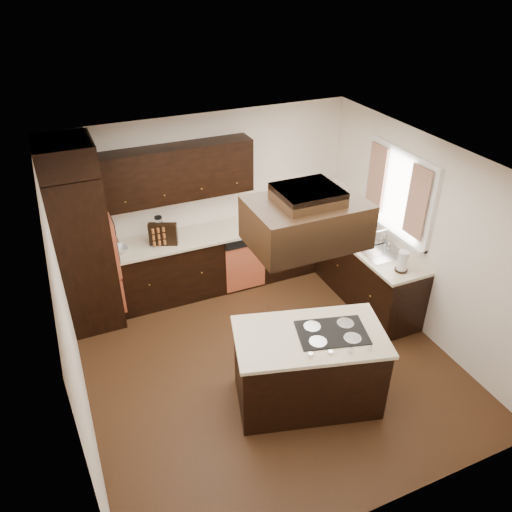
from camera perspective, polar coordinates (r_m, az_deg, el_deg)
name	(u,v)px	position (r m, az deg, el deg)	size (l,w,h in m)	color
floor	(268,362)	(6.23, 1.39, -12.01)	(4.20, 4.20, 0.02)	#53321A
ceiling	(271,167)	(4.86, 1.77, 10.09)	(4.20, 4.20, 0.02)	white
wall_back	(207,201)	(7.16, -5.60, 6.32)	(4.20, 0.02, 2.50)	#F4E3D1
wall_front	(386,418)	(4.11, 14.65, -17.50)	(4.20, 0.02, 2.50)	#F4E3D1
wall_left	(68,326)	(5.09, -20.74, -7.49)	(0.02, 4.20, 2.50)	#F4E3D1
wall_right	(424,238)	(6.50, 18.69, 1.91)	(0.02, 4.20, 2.50)	#F4E3D1
oven_column	(84,251)	(6.63, -19.02, 0.53)	(0.65, 0.75, 2.12)	black
wall_oven_face	(112,241)	(6.62, -16.15, 1.61)	(0.05, 0.62, 0.78)	#D7613E
base_cabinets_back	(219,259)	(7.30, -4.23, -0.34)	(2.93, 0.60, 0.88)	black
base_cabinets_right	(356,263)	(7.32, 11.34, -0.83)	(0.60, 2.40, 0.88)	black
countertop_back	(218,232)	(7.06, -4.33, 2.77)	(2.93, 0.63, 0.04)	beige
countertop_right	(358,236)	(7.08, 11.62, 2.29)	(0.63, 2.40, 0.04)	beige
upper_cabinets	(178,173)	(6.68, -8.88, 9.39)	(2.00, 0.34, 0.72)	black
dishwasher_front	(245,267)	(7.18, -1.22, -1.29)	(0.60, 0.05, 0.72)	#D7613E
window_frame	(399,192)	(6.67, 16.01, 7.01)	(0.06, 1.32, 1.12)	white
window_pane	(401,192)	(6.69, 16.20, 7.04)	(0.00, 1.20, 1.00)	white
curtain_left	(417,203)	(6.33, 17.94, 5.83)	(0.02, 0.34, 0.90)	#CAB09A
curtain_right	(376,178)	(6.91, 13.57, 8.69)	(0.02, 0.34, 0.90)	#CAB09A
sink_rim	(374,246)	(6.84, 13.35, 1.16)	(0.52, 0.84, 0.01)	silver
island	(308,369)	(5.53, 5.95, -12.76)	(1.50, 0.82, 0.88)	black
island_top	(310,337)	(5.22, 6.22, -9.14)	(1.56, 0.87, 0.04)	beige
cooktop	(332,332)	(5.25, 8.68, -8.64)	(0.71, 0.47, 0.01)	black
range_hood	(306,222)	(4.60, 5.74, 3.86)	(1.05, 0.72, 0.42)	black
hood_duct	(308,195)	(4.48, 5.93, 6.98)	(0.55, 0.50, 0.13)	black
blender_base	(161,239)	(6.84, -10.86, 1.95)	(0.15, 0.15, 0.10)	silver
blender_pitcher	(159,227)	(6.76, -11.01, 3.27)	(0.13, 0.13, 0.26)	silver
spice_rack	(163,234)	(6.73, -10.57, 2.47)	(0.37, 0.09, 0.31)	black
mixing_bowl	(119,250)	(6.75, -15.42, 0.69)	(0.25, 0.25, 0.06)	white
soap_bottle	(346,219)	(7.25, 10.19, 4.22)	(0.09, 0.09, 0.19)	white
paper_towel	(403,261)	(6.32, 16.41, -0.59)	(0.13, 0.13, 0.27)	white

